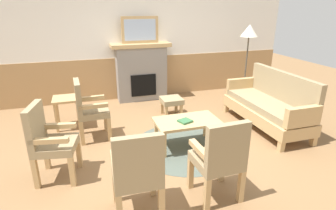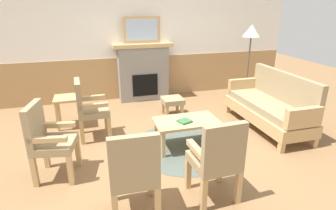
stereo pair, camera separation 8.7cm
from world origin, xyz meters
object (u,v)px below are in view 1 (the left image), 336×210
Objects in this scene: armchair_by_window_left at (88,107)px; armchair_front_left at (220,157)px; framed_picture at (140,30)px; side_table at (66,104)px; armchair_near_fireplace at (49,139)px; fireplace at (141,71)px; couch at (269,105)px; coffee_table at (187,123)px; footstool at (171,102)px; armchair_front_center at (137,171)px; book_on_table at (185,121)px; floor_lamp_by_couch at (249,36)px.

armchair_by_window_left is 1.00× the size of armchair_front_left.
framed_picture reaches higher than side_table.
armchair_by_window_left is 2.37m from armchair_front_left.
side_table is at bearing 84.69° from armchair_near_fireplace.
fireplace is 1.33× the size of armchair_by_window_left.
couch is 1.88× the size of coffee_table.
coffee_table is 1.27m from armchair_front_left.
side_table is (-0.35, 0.58, -0.10)m from armchair_by_window_left.
armchair_by_window_left is at bearing 63.30° from armchair_near_fireplace.
framed_picture is 3.81m from armchair_front_left.
footstool is 2.59m from armchair_near_fireplace.
armchair_front_center is at bearing -102.91° from framed_picture.
fireplace reaches higher than armchair_by_window_left.
armchair_front_center is (0.40, -1.98, 0.00)m from armchair_by_window_left.
footstool is at bearing 145.61° from couch.
book_on_table is (0.11, -2.48, -1.10)m from framed_picture.
footstool is 0.73× the size of side_table.
armchair_front_center is (-1.18, -2.52, 0.25)m from footstool.
armchair_front_left is 0.90m from armchair_front_center.
armchair_by_window_left is (-1.40, 0.73, 0.15)m from coffee_table.
framed_picture is 2.24m from side_table.
armchair_by_window_left is (-1.24, -1.69, -0.11)m from fireplace.
book_on_table is (0.11, -2.48, -0.20)m from fireplace.
fireplace is 2.49m from book_on_table.
armchair_by_window_left is 0.68m from side_table.
armchair_front_center reaches higher than side_table.
armchair_front_left is at bearing -0.38° from armchair_front_center.
fireplace is 1.33× the size of armchair_front_left.
framed_picture is at bearing 34.94° from side_table.
couch is at bearing 10.75° from book_on_table.
armchair_near_fireplace is 1.00× the size of armchair_by_window_left.
footstool is 1.94m from side_table.
armchair_front_left is (0.06, -3.67, -1.02)m from framed_picture.
framed_picture reaches higher than floor_lamp_by_couch.
armchair_by_window_left is 3.65m from floor_lamp_by_couch.
armchair_by_window_left is at bearing -165.16° from floor_lamp_by_couch.
side_table is at bearing -145.07° from fireplace.
armchair_by_window_left is 0.58× the size of floor_lamp_by_couch.
framed_picture is 1.45× the size of side_table.
armchair_front_left is at bearing -89.03° from fireplace.
floor_lamp_by_couch reaches higher than coffee_table.
armchair_near_fireplace is at bearing -143.58° from footstool.
coffee_table is 0.10m from book_on_table.
armchair_by_window_left is at bearing 123.27° from armchair_front_left.
side_table is 0.33× the size of floor_lamp_by_couch.
footstool is 0.41× the size of armchair_near_fireplace.
book_on_table is (-0.05, -0.06, 0.07)m from coffee_table.
side_table is at bearing 141.25° from book_on_table.
fireplace is at bearing 106.40° from footstool.
floor_lamp_by_couch is (2.18, -0.78, 0.80)m from fireplace.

